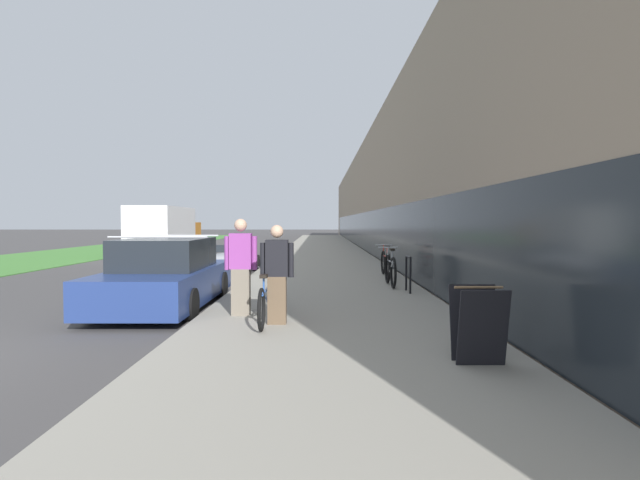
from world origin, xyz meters
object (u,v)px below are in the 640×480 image
Objects in this scene: parked_sedan_curbside at (164,276)px; tandem_bicycle at (265,299)px; person_rider at (275,274)px; cruiser_bike_middle at (383,263)px; bike_rack_hoop at (406,270)px; person_bystander at (239,267)px; vintage_roadster_curbside at (225,262)px; moving_truck at (163,231)px; sandwich_board_sign at (476,324)px; cruiser_bike_nearest at (388,270)px.

tandem_bicycle is at bearing -41.99° from parked_sedan_curbside.
cruiser_bike_middle is at bearing 69.07° from person_rider.
bike_rack_hoop is (2.76, 3.62, -0.29)m from person_rider.
parked_sedan_curbside is at bearing 137.38° from person_bystander.
bike_rack_hoop is at bearing 12.66° from parked_sedan_curbside.
parked_sedan_curbside is at bearing -90.65° from vintage_roadster_curbside.
sandwich_board_sign is at bearing -64.37° from moving_truck.
sandwich_board_sign is (-0.22, -5.85, -0.06)m from bike_rack_hoop.
person_rider is 0.39× the size of vintage_roadster_curbside.
moving_truck reaches higher than parked_sedan_curbside.
tandem_bicycle is 0.60× the size of vintage_roadster_curbside.
bike_rack_hoop is at bearing -45.42° from vintage_roadster_curbside.
person_rider is 0.94× the size of person_bystander.
sandwich_board_sign is 0.13× the size of moving_truck.
cruiser_bike_nearest is at bearing 102.86° from bike_rack_hoop.
tandem_bicycle is at bearing 136.80° from sandwich_board_sign.
cruiser_bike_nearest is at bearing -39.99° from vintage_roadster_curbside.
cruiser_bike_middle is 2.10× the size of sandwich_board_sign.
moving_truck is at bearing 124.00° from bike_rack_hoop.
bike_rack_hoop is at bearing -56.00° from moving_truck.
vintage_roadster_curbside is at bearing 104.83° from tandem_bicycle.
bike_rack_hoop is 0.12× the size of moving_truck.
bike_rack_hoop is at bearing 52.70° from person_rider.
bike_rack_hoop is 0.46× the size of cruiser_bike_nearest.
tandem_bicycle is 2.75× the size of sandwich_board_sign.
person_bystander is 2.01× the size of bike_rack_hoop.
cruiser_bike_middle is 0.39× the size of parked_sedan_curbside.
cruiser_bike_nearest is 2.23m from cruiser_bike_middle.
tandem_bicycle is at bearing -131.68° from bike_rack_hoop.
tandem_bicycle is at bearing 120.47° from person_rider.
vintage_roadster_curbside is 11.59m from moving_truck.
cruiser_bike_nearest is 17.71m from moving_truck.
vintage_roadster_curbside is at bearing 134.58° from bike_rack_hoop.
person_rider is at bearing 138.54° from sandwich_board_sign.
cruiser_bike_middle is (3.37, 6.23, -0.45)m from person_bystander.
vintage_roadster_curbside is (-5.13, 1.94, -0.12)m from cruiser_bike_middle.
bike_rack_hoop is at bearing 48.32° from tandem_bicycle.
parked_sedan_curbside is at bearing 138.01° from tandem_bicycle.
person_bystander is 0.24× the size of moving_truck.
moving_truck is (-10.24, 14.43, 0.75)m from cruiser_bike_nearest.
person_bystander is 1.88× the size of sandwich_board_sign.
tandem_bicycle is 7.25m from cruiser_bike_middle.
person_rider is at bearing -46.64° from person_bystander.
person_bystander is at bearing 137.34° from sandwich_board_sign.
person_bystander is (-0.51, 0.43, 0.49)m from tandem_bicycle.
moving_truck is at bearing 107.27° from parked_sedan_curbside.
cruiser_bike_middle is 16.06m from moving_truck.
cruiser_bike_nearest is (3.20, 4.01, -0.44)m from person_bystander.
cruiser_bike_middle is (2.67, 6.97, -0.40)m from person_rider.
vintage_roadster_curbside is at bearing 114.13° from sandwich_board_sign.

